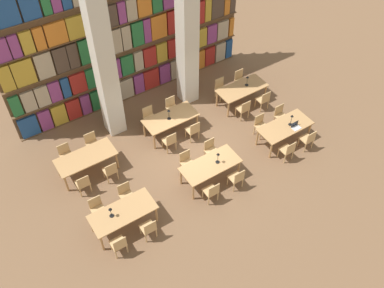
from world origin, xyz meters
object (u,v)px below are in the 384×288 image
object	(u,v)px
chair_15	(92,143)
chair_18	(193,130)
reading_table_1	(210,166)
chair_16	(170,141)
pillar_left	(104,63)
chair_13	(66,155)
chair_11	(280,115)
chair_14	(110,171)
chair_5	(187,162)
chair_3	(126,194)
chair_22	(263,99)
reading_table_0	(123,213)
laptop	(296,127)
chair_1	(97,208)
reading_table_2	(285,128)
chair_17	(149,117)
chair_0	(119,244)
chair_4	(212,191)
chair_23	(240,79)
desk_lamp_4	(247,79)
reading_table_4	(171,119)
desk_lamp_0	(111,211)
desk_lamp_3	(169,113)
chair_7	(211,150)
desk_lamp_2	(292,118)
reading_table_5	(242,89)
chair_2	(149,228)
reading_table_3	(86,158)
chair_12	(83,183)
chair_9	(261,125)
chair_10	(308,139)
pillar_center	(187,33)
chair_6	(237,178)
chair_8	(288,150)
desk_lamp_1	(218,156)
chair_19	(172,107)

from	to	relation	value
chair_15	chair_18	size ratio (longest dim) A/B	1.00
reading_table_1	chair_16	distance (m)	1.94
pillar_left	chair_13	xyz separation A→B (m)	(-2.16, -0.68, -2.53)
chair_11	chair_14	size ratio (longest dim) A/B	1.00
chair_5	chair_13	size ratio (longest dim) A/B	1.00
chair_3	chair_16	bearing A→B (deg)	-152.32
chair_3	chair_22	size ratio (longest dim) A/B	1.00
reading_table_0	laptop	distance (m)	6.73
chair_1	chair_14	world-z (taller)	same
reading_table_2	chair_5	bearing A→B (deg)	169.05
reading_table_1	laptop	bearing A→B (deg)	-3.86
chair_17	laptop	bearing A→B (deg)	137.51
chair_0	chair_4	distance (m)	3.31
chair_23	desk_lamp_4	bearing A→B (deg)	69.93
chair_11	reading_table_4	distance (m)	4.11
pillar_left	desk_lamp_0	bearing A→B (deg)	-116.38
desk_lamp_3	chair_15	bearing A→B (deg)	166.09
reading_table_2	chair_16	world-z (taller)	chair_16
chair_7	chair_11	size ratio (longest dim) A/B	1.00
desk_lamp_2	desk_lamp_3	xyz separation A→B (m)	(-3.45, 2.61, -0.02)
reading_table_5	desk_lamp_3	bearing A→B (deg)	179.10
chair_14	chair_18	distance (m)	3.33
desk_lamp_3	chair_2	bearing A→B (deg)	-128.96
chair_0	reading_table_3	size ratio (longest dim) A/B	0.44
chair_12	reading_table_4	world-z (taller)	chair_12
chair_9	chair_18	size ratio (longest dim) A/B	1.00
chair_3	chair_14	size ratio (longest dim) A/B	1.00
chair_0	chair_22	bearing A→B (deg)	19.25
reading_table_1	chair_10	size ratio (longest dim) A/B	2.28
reading_table_2	desk_lamp_4	xyz separation A→B (m)	(0.26, 2.54, 0.38)
chair_16	reading_table_0	bearing A→B (deg)	-144.86
chair_9	chair_17	distance (m)	4.12
pillar_center	chair_6	xyz separation A→B (m)	(-1.10, -4.68, -2.53)
chair_11	reading_table_3	world-z (taller)	chair_11
chair_9	chair_11	size ratio (longest dim) A/B	1.00
chair_5	chair_9	size ratio (longest dim) A/B	1.00
chair_17	chair_12	bearing A→B (deg)	25.33
chair_8	chair_10	xyz separation A→B (m)	(0.95, 0.00, 0.00)
pillar_center	chair_5	size ratio (longest dim) A/B	6.89
chair_5	reading_table_3	bearing A→B (deg)	-32.30
desk_lamp_1	chair_16	distance (m)	2.13
chair_6	desk_lamp_2	world-z (taller)	desk_lamp_2
reading_table_1	chair_6	distance (m)	0.94
chair_17	desk_lamp_3	world-z (taller)	desk_lamp_3
desk_lamp_2	reading_table_4	xyz separation A→B (m)	(-3.37, 2.64, -0.40)
reading_table_5	chair_1	bearing A→B (deg)	-164.94
chair_8	chair_19	world-z (taller)	same
chair_17	pillar_center	bearing A→B (deg)	-164.25
chair_18	reading_table_5	world-z (taller)	chair_18
chair_10	chair_16	distance (m)	4.89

